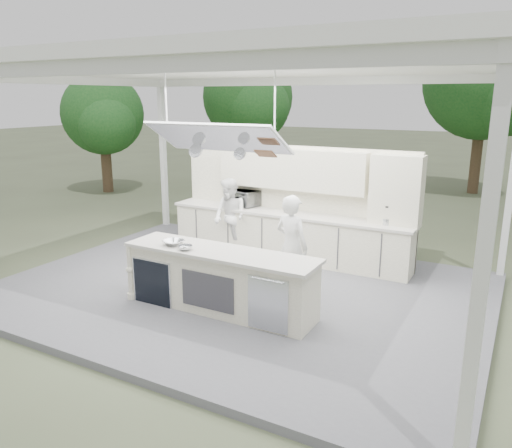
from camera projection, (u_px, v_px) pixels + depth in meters
The scene contains 12 objects.
ground at pixel (240, 294), 8.62m from camera, with size 90.00×90.00×0.00m, color #50593D.
stage_deck at pixel (240, 291), 8.60m from camera, with size 8.00×6.00×0.12m, color #58585C.
tent at pixel (237, 70), 7.68m from camera, with size 8.20×6.20×3.86m.
demo_island at pixel (219, 280), 7.61m from camera, with size 3.10×0.79×0.95m.
back_counter at pixel (287, 235), 10.09m from camera, with size 5.08×0.72×0.95m.
back_wall_unit at pixel (313, 188), 9.82m from camera, with size 5.05×0.48×2.25m.
tree_cluster at pixel (387, 97), 16.18m from camera, with size 19.55×9.40×5.85m.
head_chef at pixel (292, 246), 8.08m from camera, with size 0.62×0.40×1.69m, color white.
sous_chef at pixel (230, 217), 10.23m from camera, with size 0.77×0.60×1.59m, color white.
toaster_oven at pixel (245, 198), 10.54m from camera, with size 0.60×0.41×0.33m, color silver.
bowl_large at pixel (173, 243), 7.77m from camera, with size 0.32×0.32×0.08m, color #B7BABE.
bowl_small at pixel (185, 248), 7.52m from camera, with size 0.22×0.22×0.07m, color #B5B8BC.
Camera 1 is at (4.11, -6.92, 3.32)m, focal length 35.00 mm.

